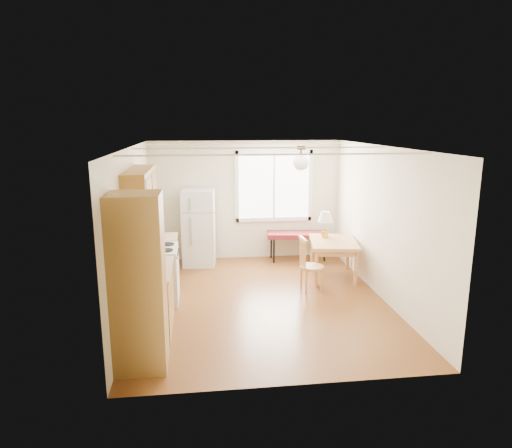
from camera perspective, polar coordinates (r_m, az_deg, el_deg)
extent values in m
cube|color=#502910|center=(7.61, 0.71, -9.54)|extent=(4.60, 5.60, 0.12)
cube|color=white|center=(7.06, 0.76, 9.62)|extent=(4.60, 5.60, 0.12)
cube|color=beige|center=(9.67, -1.30, 2.96)|extent=(4.60, 0.10, 2.50)
cube|color=beige|center=(4.86, 4.79, -6.87)|extent=(4.60, 0.10, 2.50)
cube|color=beige|center=(7.24, -15.15, -0.75)|extent=(0.10, 5.60, 2.50)
cube|color=beige|center=(7.76, 15.53, 0.10)|extent=(0.10, 5.60, 2.50)
cube|color=brown|center=(5.49, -14.50, -7.14)|extent=(0.60, 0.60, 2.10)
cube|color=brown|center=(6.64, -13.14, -9.29)|extent=(0.60, 1.10, 0.86)
cube|color=tan|center=(6.48, -13.25, -5.59)|extent=(0.62, 1.14, 0.04)
cube|color=silver|center=(7.61, -12.17, -6.22)|extent=(0.65, 0.76, 0.90)
cube|color=brown|center=(8.33, -11.91, -4.70)|extent=(0.60, 0.60, 0.86)
cube|color=brown|center=(6.96, -14.25, 3.81)|extent=(0.33, 1.60, 0.70)
cube|color=white|center=(9.68, 2.25, 4.77)|extent=(1.50, 0.02, 1.35)
cylinder|color=black|center=(7.58, 5.66, 9.46)|extent=(0.14, 0.14, 0.06)
cylinder|color=black|center=(7.58, 5.64, 8.71)|extent=(0.03, 0.03, 0.16)
sphere|color=white|center=(7.59, 5.62, 7.65)|extent=(0.26, 0.26, 0.26)
cube|color=silver|center=(9.34, -7.15, -0.44)|extent=(0.70, 0.70, 1.55)
cube|color=gray|center=(8.95, -7.21, 1.38)|extent=(0.64, 0.02, 0.02)
cube|color=gray|center=(8.98, -8.19, 0.02)|extent=(0.03, 0.03, 0.93)
cube|color=maroon|center=(9.68, 5.25, -1.35)|extent=(1.33, 0.63, 0.10)
cylinder|color=black|center=(9.48, 2.26, -3.45)|extent=(0.04, 0.04, 0.49)
cylinder|color=black|center=(9.71, 8.55, -3.20)|extent=(0.04, 0.04, 0.49)
cylinder|color=black|center=(9.83, 1.92, -2.88)|extent=(0.04, 0.04, 0.49)
cylinder|color=black|center=(10.05, 8.01, -2.65)|extent=(0.04, 0.04, 0.49)
cube|color=#AB7341|center=(8.66, 9.67, -2.28)|extent=(1.02, 1.25, 0.06)
cube|color=#AB7341|center=(8.68, 9.65, -2.79)|extent=(0.91, 1.13, 0.10)
cylinder|color=#AB7341|center=(8.25, 7.55, -5.49)|extent=(0.07, 0.07, 0.64)
cylinder|color=#AB7341|center=(8.34, 12.39, -5.48)|extent=(0.07, 0.07, 0.64)
cylinder|color=#AB7341|center=(9.19, 7.06, -3.59)|extent=(0.07, 0.07, 0.64)
cylinder|color=#AB7341|center=(9.27, 11.40, -3.61)|extent=(0.07, 0.07, 0.64)
cylinder|color=#AB7341|center=(7.97, 7.00, -5.38)|extent=(0.41, 0.41, 0.05)
cylinder|color=#AB7341|center=(7.87, 6.31, -7.22)|extent=(0.04, 0.04, 0.42)
cylinder|color=#AB7341|center=(7.95, 8.25, -7.05)|extent=(0.04, 0.04, 0.42)
cylinder|color=#AB7341|center=(8.12, 5.69, -6.57)|extent=(0.04, 0.04, 0.42)
cylinder|color=#AB7341|center=(8.20, 7.58, -6.41)|extent=(0.04, 0.04, 0.42)
cylinder|color=gold|center=(8.85, 8.60, -1.31)|extent=(0.14, 0.14, 0.12)
cylinder|color=gold|center=(8.82, 8.64, -0.33)|extent=(0.02, 0.02, 0.20)
cone|color=silver|center=(8.78, 8.68, 0.92)|extent=(0.29, 0.29, 0.20)
cube|color=black|center=(6.61, -13.40, -4.67)|extent=(0.20, 0.24, 0.09)
cube|color=black|center=(6.47, -13.58, -3.29)|extent=(0.20, 0.07, 0.30)
cylinder|color=black|center=(6.63, -13.40, -3.65)|extent=(0.15, 0.15, 0.13)
cylinder|color=red|center=(6.35, -14.04, -5.06)|extent=(0.12, 0.12, 0.16)
sphere|color=red|center=(6.32, -14.10, -4.10)|extent=(0.06, 0.06, 0.06)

